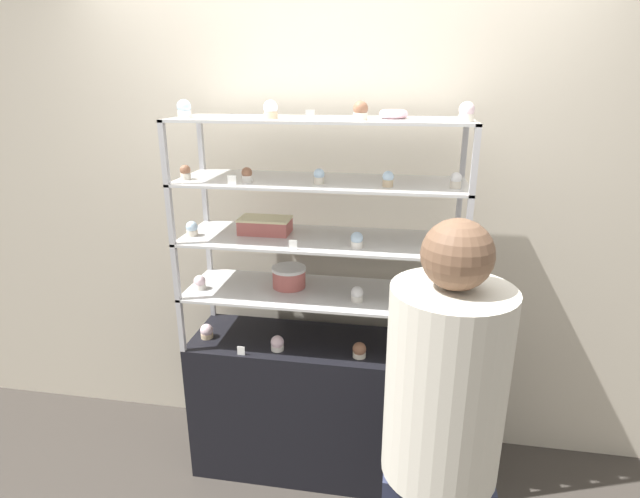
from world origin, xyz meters
TOP-DOWN VIEW (x-y plane):
  - ground_plane at (0.00, 0.00)m, footprint 20.00×20.00m
  - back_wall at (0.00, 0.35)m, footprint 8.00×0.05m
  - display_base at (0.00, 0.00)m, footprint 1.29×0.42m
  - display_riser_lower at (0.00, 0.00)m, footprint 1.29×0.42m
  - display_riser_middle at (0.00, 0.00)m, footprint 1.29×0.42m
  - display_riser_upper at (0.00, 0.00)m, footprint 1.29×0.42m
  - display_riser_top at (0.00, 0.00)m, footprint 1.29×0.42m
  - layer_cake_centerpiece at (-0.16, 0.04)m, footprint 0.17×0.17m
  - sheet_cake_frosted at (-0.27, 0.04)m, footprint 0.24×0.14m
  - cupcake_0 at (-0.57, -0.06)m, footprint 0.06×0.06m
  - cupcake_1 at (-0.19, -0.11)m, footprint 0.06×0.06m
  - cupcake_2 at (0.21, -0.11)m, footprint 0.06×0.06m
  - cupcake_3 at (0.59, -0.11)m, footprint 0.06×0.06m
  - price_tag_0 at (-0.35, -0.19)m, footprint 0.04×0.00m
  - cupcake_4 at (-0.58, -0.07)m, footprint 0.06×0.06m
  - cupcake_5 at (0.19, -0.08)m, footprint 0.06×0.06m
  - cupcake_6 at (0.59, -0.08)m, footprint 0.06×0.06m
  - price_tag_1 at (0.40, -0.19)m, footprint 0.04×0.00m
  - cupcake_7 at (-0.60, -0.06)m, footprint 0.05×0.05m
  - cupcake_8 at (0.18, -0.11)m, footprint 0.05×0.05m
  - cupcake_9 at (0.57, -0.09)m, footprint 0.05×0.05m
  - price_tag_2 at (-0.09, -0.19)m, footprint 0.04×0.00m
  - cupcake_10 at (-0.60, -0.08)m, footprint 0.05×0.05m
  - cupcake_11 at (-0.31, -0.10)m, footprint 0.05×0.05m
  - cupcake_12 at (0.01, -0.08)m, footprint 0.05×0.05m
  - cupcake_13 at (0.30, -0.09)m, footprint 0.05×0.05m
  - cupcake_14 at (0.58, -0.07)m, footprint 0.05×0.05m
  - price_tag_3 at (-0.34, -0.19)m, footprint 0.04×0.00m
  - cupcake_15 at (-0.59, -0.06)m, footprint 0.06×0.06m
  - cupcake_16 at (-0.20, -0.07)m, footprint 0.06×0.06m
  - cupcake_17 at (0.18, -0.09)m, footprint 0.06×0.06m
  - cupcake_18 at (0.59, -0.10)m, footprint 0.06×0.06m
  - price_tag_4 at (-0.01, -0.19)m, footprint 0.04×0.00m
  - donut_glazed at (0.31, 0.03)m, footprint 0.12×0.12m
  - customer_figure at (0.53, -0.78)m, footprint 0.37×0.37m

SIDE VIEW (x-z plane):
  - ground_plane at x=0.00m, z-range 0.00..0.00m
  - display_base at x=0.00m, z-range 0.00..0.74m
  - price_tag_0 at x=-0.35m, z-range 0.74..0.79m
  - cupcake_0 at x=-0.57m, z-range 0.74..0.81m
  - cupcake_1 at x=-0.19m, z-range 0.74..0.81m
  - cupcake_2 at x=0.21m, z-range 0.74..0.81m
  - cupcake_3 at x=0.59m, z-range 0.74..0.81m
  - customer_figure at x=0.53m, z-range 0.06..1.66m
  - display_riser_lower at x=0.00m, z-range 0.86..1.13m
  - price_tag_1 at x=0.40m, z-range 1.01..1.06m
  - cupcake_4 at x=-0.58m, z-range 1.01..1.08m
  - cupcake_5 at x=0.19m, z-range 1.01..1.08m
  - cupcake_6 at x=0.59m, z-range 1.01..1.08m
  - layer_cake_centerpiece at x=-0.16m, z-range 1.01..1.11m
  - display_riser_middle at x=0.00m, z-range 1.13..1.40m
  - back_wall at x=0.00m, z-range 0.00..2.60m
  - price_tag_2 at x=-0.09m, z-range 1.28..1.33m
  - cupcake_7 at x=-0.60m, z-range 1.28..1.35m
  - cupcake_8 at x=0.18m, z-range 1.28..1.35m
  - cupcake_9 at x=0.57m, z-range 1.28..1.35m
  - sheet_cake_frosted at x=-0.27m, z-range 1.28..1.36m
  - display_riser_upper at x=0.00m, z-range 1.40..1.67m
  - price_tag_3 at x=-0.34m, z-range 1.55..1.59m
  - cupcake_10 at x=-0.60m, z-range 1.55..1.62m
  - cupcake_11 at x=-0.31m, z-range 1.55..1.62m
  - cupcake_12 at x=0.01m, z-range 1.55..1.62m
  - cupcake_13 at x=0.30m, z-range 1.55..1.62m
  - cupcake_14 at x=0.58m, z-range 1.55..1.62m
  - display_riser_top at x=0.00m, z-range 1.67..1.94m
  - donut_glazed at x=0.31m, z-range 1.82..1.85m
  - price_tag_4 at x=-0.01m, z-range 1.82..1.86m
  - cupcake_15 at x=-0.59m, z-range 1.82..1.89m
  - cupcake_16 at x=-0.20m, z-range 1.82..1.89m
  - cupcake_17 at x=0.18m, z-range 1.82..1.89m
  - cupcake_18 at x=0.59m, z-range 1.82..1.89m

